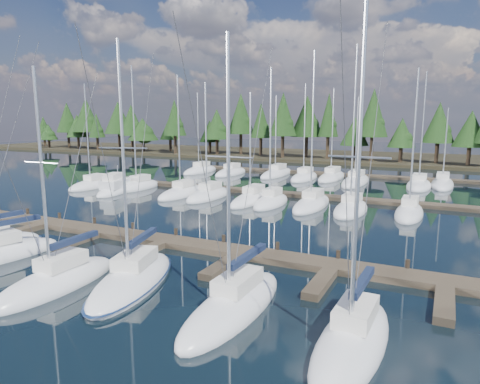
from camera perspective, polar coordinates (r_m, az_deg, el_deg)
The scene contains 11 objects.
ground at distance 41.37m, azimuth 0.13°, elevation -2.60°, with size 260.00×260.00×0.00m, color black.
far_shore at distance 98.32m, azimuth 15.63°, elevation 4.47°, with size 220.00×30.00×0.60m, color black.
main_dock at distance 30.80m, azimuth -10.27°, elevation -6.76°, with size 44.00×6.13×0.90m.
back_docks at distance 59.28m, azimuth 8.42°, elevation 1.29°, with size 50.00×21.80×0.40m.
front_sailboat_3 at distance 25.33m, azimuth -23.15°, elevation -10.92°, with size 2.70×8.07×12.21m.
front_sailboat_4 at distance 24.32m, azimuth -14.10°, elevation -11.29°, with size 5.31×9.48×13.52m.
front_sailboat_5 at distance 20.66m, azimuth -0.81°, elevation -14.87°, with size 2.60×8.98×13.21m.
front_sailboat_6 at distance 18.33m, azimuth 14.78°, elevation -18.58°, with size 2.71×8.11×13.73m.
back_sailboat_rows at distance 54.92m, azimuth 6.95°, elevation 0.72°, with size 49.26×32.53×16.23m.
motor_yacht_left at distance 53.80m, azimuth -16.29°, elevation 0.39°, with size 4.56×8.26×3.91m.
tree_line at distance 89.67m, azimuth 11.23°, elevation 8.88°, with size 184.61×11.81×13.86m.
Camera 1 is at (17.63, -6.34, 8.93)m, focal length 32.00 mm.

